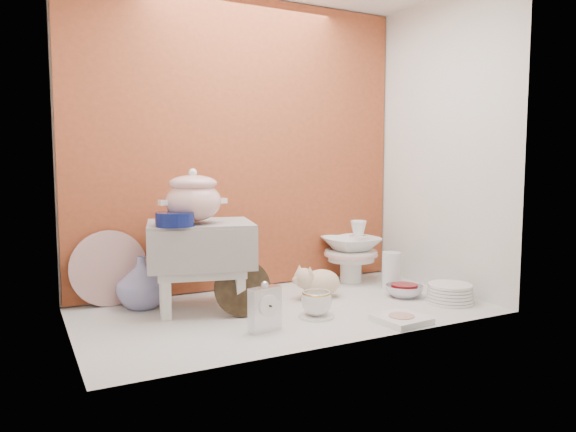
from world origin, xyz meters
The scene contains 17 objects.
ground centered at (0.00, 0.00, 0.00)m, with size 1.80×1.80×0.00m, color silver.
niche_shell centered at (0.00, 0.18, 0.93)m, with size 1.86×1.03×1.53m.
step_stool centered at (-0.34, 0.18, 0.20)m, with size 0.45×0.39×0.40m, color silver, non-canonical shape.
soup_tureen centered at (-0.38, 0.13, 0.51)m, with size 0.28×0.28×0.24m, color white, non-canonical shape.
cobalt_bowl centered at (-0.48, 0.07, 0.42)m, with size 0.16×0.16×0.06m, color #0A134D.
floral_platter centered at (-0.69, 0.44, 0.17)m, with size 0.35×0.04×0.35m, color silver, non-canonical shape.
blue_white_vase centered at (-0.56, 0.33, 0.12)m, with size 0.23×0.23×0.24m, color white.
lacquer_tray centered at (-0.21, 0.01, 0.12)m, with size 0.25×0.09×0.24m, color black, non-canonical shape.
mantel_clock centered at (-0.21, -0.23, 0.10)m, with size 0.13×0.05×0.19m, color silver.
plush_pig centered at (0.25, 0.11, 0.07)m, with size 0.25×0.17×0.15m, color beige.
teacup_saucer centered at (0.06, -0.16, 0.01)m, with size 0.15×0.15×0.01m, color white.
gold_rim_teacup centered at (0.06, -0.16, 0.06)m, with size 0.13×0.13×0.10m, color white.
lattice_dish centered at (0.33, -0.39, 0.01)m, with size 0.19×0.19×0.03m, color white.
dinner_plate_stack centered at (0.74, -0.24, 0.04)m, with size 0.22×0.22×0.09m, color white.
crystal_bowl centered at (0.62, -0.06, 0.03)m, with size 0.18×0.18×0.06m, color silver.
clear_glass_vase centered at (0.67, 0.10, 0.10)m, with size 0.10×0.10×0.19m, color silver.
porcelain_tower centered at (0.58, 0.34, 0.17)m, with size 0.30×0.30×0.34m, color white, non-canonical shape.
Camera 1 is at (-1.06, -2.07, 0.65)m, focal length 33.15 mm.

